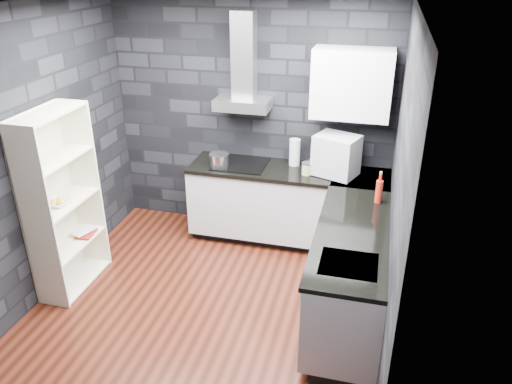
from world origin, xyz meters
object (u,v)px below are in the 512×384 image
at_px(pot, 219,160).
at_px(red_bottle, 379,192).
at_px(fruit_bowl, 58,203).
at_px(storage_jar, 306,169).
at_px(appliance_garage, 336,155).
at_px(glass_vase, 295,152).
at_px(bookshelf, 63,203).
at_px(utensil_crock, 312,166).

bearing_deg(pot, red_bottle, -14.81).
bearing_deg(fruit_bowl, storage_jar, 31.60).
bearing_deg(red_bottle, appliance_garage, 130.38).
xyz_separation_m(glass_vase, red_bottle, (0.94, -0.72, -0.04)).
bearing_deg(storage_jar, bookshelf, -149.61).
bearing_deg(bookshelf, storage_jar, 21.47).
relative_size(red_bottle, bookshelf, 0.12).
relative_size(utensil_crock, appliance_garage, 0.29).
bearing_deg(bookshelf, utensil_crock, 22.92).
relative_size(pot, fruit_bowl, 1.00).
xyz_separation_m(red_bottle, fruit_bowl, (-2.90, -0.83, -0.07)).
relative_size(appliance_garage, red_bottle, 1.94).
bearing_deg(pot, fruit_bowl, -132.09).
distance_m(glass_vase, storage_jar, 0.31).
relative_size(storage_jar, bookshelf, 0.07).
distance_m(storage_jar, red_bottle, 0.91).
height_order(glass_vase, appliance_garage, appliance_garage).
bearing_deg(glass_vase, red_bottle, -37.54).
bearing_deg(storage_jar, utensil_crock, 67.84).
height_order(utensil_crock, appliance_garage, appliance_garage).
bearing_deg(utensil_crock, glass_vase, 146.99).
bearing_deg(storage_jar, glass_vase, 126.22).
relative_size(red_bottle, fruit_bowl, 1.05).
bearing_deg(fruit_bowl, red_bottle, 15.94).
height_order(appliance_garage, bookshelf, bookshelf).
distance_m(utensil_crock, fruit_bowl, 2.59).
xyz_separation_m(storage_jar, red_bottle, (0.77, -0.48, 0.05)).
relative_size(storage_jar, utensil_crock, 0.96).
bearing_deg(glass_vase, appliance_garage, -20.27).
bearing_deg(glass_vase, bookshelf, -142.76).
bearing_deg(utensil_crock, fruit_bowl, -147.00).
distance_m(utensil_crock, red_bottle, 0.93).
relative_size(bookshelf, fruit_bowl, 8.50).
height_order(bookshelf, fruit_bowl, bookshelf).
relative_size(appliance_garage, fruit_bowl, 2.03).
xyz_separation_m(pot, storage_jar, (0.97, 0.03, -0.01)).
height_order(pot, appliance_garage, appliance_garage).
height_order(utensil_crock, fruit_bowl, utensil_crock).
xyz_separation_m(storage_jar, bookshelf, (-2.13, -1.25, -0.06)).
height_order(storage_jar, utensil_crock, utensil_crock).
distance_m(red_bottle, bookshelf, 3.00).
bearing_deg(bookshelf, glass_vase, 28.32).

